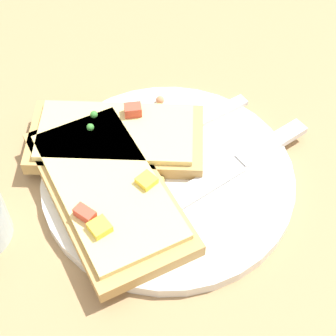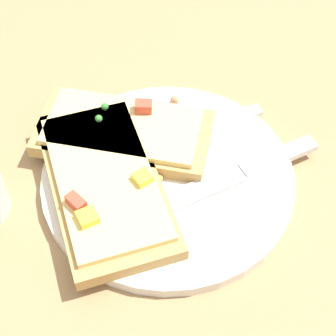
{
  "view_description": "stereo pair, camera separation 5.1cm",
  "coord_description": "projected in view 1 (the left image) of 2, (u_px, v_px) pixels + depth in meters",
  "views": [
    {
      "loc": [
        -0.25,
        -0.2,
        0.43
      ],
      "look_at": [
        0.0,
        0.0,
        0.02
      ],
      "focal_mm": 60.0,
      "sensor_mm": 36.0,
      "label": 1
    },
    {
      "loc": [
        -0.22,
        -0.23,
        0.43
      ],
      "look_at": [
        0.0,
        0.0,
        0.02
      ],
      "focal_mm": 60.0,
      "sensor_mm": 36.0,
      "label": 2
    }
  ],
  "objects": [
    {
      "name": "ground_plane",
      "position": [
        168.0,
        182.0,
        0.53
      ],
      "size": [
        4.0,
        4.0,
        0.0
      ],
      "primitive_type": "plane",
      "color": "#9E7A51"
    },
    {
      "name": "plate",
      "position": [
        168.0,
        179.0,
        0.53
      ],
      "size": [
        0.24,
        0.24,
        0.01
      ],
      "color": "silver",
      "rests_on": "ground"
    },
    {
      "name": "fork",
      "position": [
        149.0,
        146.0,
        0.54
      ],
      "size": [
        0.2,
        0.09,
        0.01
      ],
      "rotation": [
        0.0,
        0.0,
        9.09
      ],
      "color": "silver",
      "rests_on": "plate"
    },
    {
      "name": "knife",
      "position": [
        233.0,
        167.0,
        0.53
      ],
      "size": [
        0.21,
        0.08,
        0.01
      ],
      "rotation": [
        0.0,
        0.0,
        9.14
      ],
      "color": "silver",
      "rests_on": "plate"
    },
    {
      "name": "pizza_slice_main",
      "position": [
        108.0,
        190.0,
        0.5
      ],
      "size": [
        0.17,
        0.21,
        0.03
      ],
      "rotation": [
        0.0,
        0.0,
        4.27
      ],
      "color": "tan",
      "rests_on": "plate"
    },
    {
      "name": "pizza_slice_corner",
      "position": [
        115.0,
        138.0,
        0.54
      ],
      "size": [
        0.16,
        0.18,
        0.03
      ],
      "rotation": [
        0.0,
        0.0,
        5.33
      ],
      "color": "tan",
      "rests_on": "plate"
    },
    {
      "name": "crumb_scatter",
      "position": [
        158.0,
        131.0,
        0.55
      ],
      "size": [
        0.09,
        0.07,
        0.01
      ],
      "color": "tan",
      "rests_on": "plate"
    }
  ]
}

